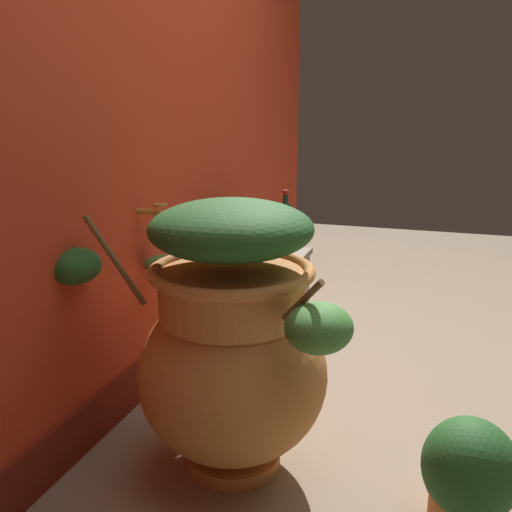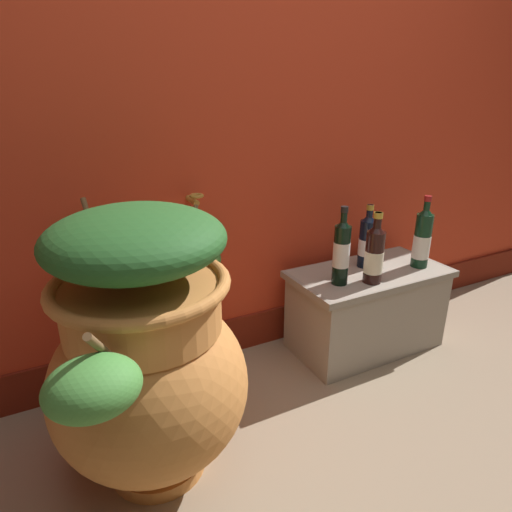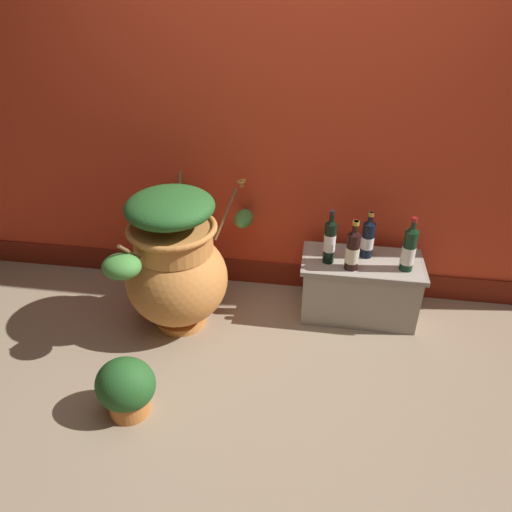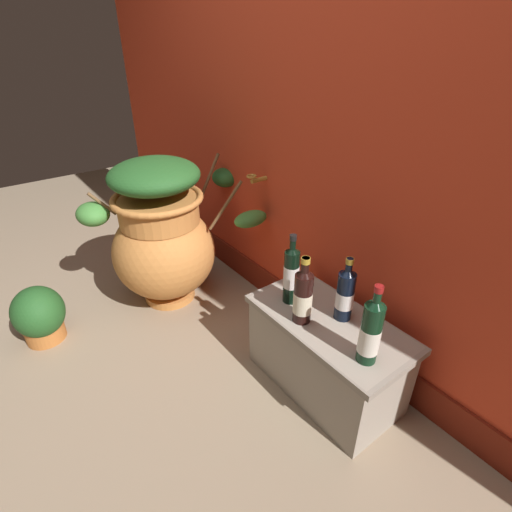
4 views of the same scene
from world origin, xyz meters
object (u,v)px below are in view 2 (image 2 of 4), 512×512
Objects in this scene: terracotta_urn at (147,353)px; wine_bottle_right at (374,253)px; wine_bottle_back at (422,238)px; wine_bottle_middle at (341,251)px; wine_bottle_left at (367,240)px.

terracotta_urn is 3.15× the size of wine_bottle_right.
terracotta_urn is 2.90× the size of wine_bottle_back.
wine_bottle_middle reaches higher than wine_bottle_right.
wine_bottle_back is (0.32, 0.04, 0.01)m from wine_bottle_right.
wine_bottle_left is 0.18m from wine_bottle_right.
wine_bottle_middle reaches higher than wine_bottle_left.
wine_bottle_middle is 1.09× the size of wine_bottle_right.
wine_bottle_back reaches higher than wine_bottle_left.
wine_bottle_back is at bearing 6.63° from wine_bottle_right.
wine_bottle_middle is (-0.23, -0.10, 0.02)m from wine_bottle_left.
wine_bottle_middle is (0.89, 0.22, 0.11)m from terracotta_urn.
terracotta_urn reaches higher than wine_bottle_middle.
wine_bottle_right is at bearing -121.18° from wine_bottle_left.
terracotta_urn is 3.30× the size of wine_bottle_left.
wine_bottle_middle is at bearing -155.86° from wine_bottle_left.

